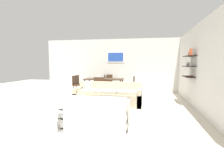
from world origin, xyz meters
TOP-DOWN VIEW (x-y plane):
  - ground_plane at (0.00, 0.00)m, footprint 18.00×18.00m
  - back_wall_unit at (0.30, 3.53)m, footprint 8.40×0.09m
  - right_wall_shelf_unit at (3.03, 0.60)m, footprint 0.34×8.20m
  - sofa_beige at (0.12, 0.34)m, footprint 2.33×0.90m
  - loveseat_white at (0.34, -2.07)m, footprint 1.46×0.90m
  - coffee_table at (0.40, -0.80)m, footprint 1.00×0.97m
  - decorative_bowl at (0.40, -0.87)m, footprint 0.39×0.39m
  - candle_jar at (0.68, -0.91)m, footprint 0.09×0.09m
  - dining_table at (-0.51, 2.40)m, footprint 1.78×0.85m
  - dining_chair_left_far at (-1.81, 2.59)m, footprint 0.44×0.44m
  - dining_chair_foot at (-0.51, 1.57)m, footprint 0.44×0.44m
  - dining_chair_right_near at (0.78, 2.21)m, footprint 0.44×0.44m
  - dining_chair_head at (-0.51, 3.23)m, footprint 0.44×0.44m
  - dining_chair_left_near at (-1.81, 2.21)m, footprint 0.44×0.44m
  - wine_glass_foot at (-0.51, 2.04)m, footprint 0.07×0.07m
  - wine_glass_head at (-0.51, 2.77)m, footprint 0.07×0.07m
  - wine_glass_left_near at (-1.18, 2.30)m, footprint 0.07×0.07m
  - wine_glass_right_near at (0.15, 2.30)m, footprint 0.06×0.06m

SIDE VIEW (x-z plane):
  - ground_plane at x=0.00m, z-range 0.00..0.00m
  - coffee_table at x=0.40m, z-range 0.00..0.38m
  - sofa_beige at x=0.12m, z-range -0.10..0.68m
  - loveseat_white at x=0.34m, z-range -0.10..0.68m
  - decorative_bowl at x=0.40m, z-range 0.38..0.44m
  - candle_jar at x=0.68m, z-range 0.38..0.47m
  - dining_chair_left_far at x=-1.81m, z-range 0.06..0.94m
  - dining_chair_foot at x=-0.51m, z-range 0.06..0.94m
  - dining_chair_right_near at x=0.78m, z-range 0.06..0.94m
  - dining_chair_head at x=-0.51m, z-range 0.06..0.94m
  - dining_chair_left_near at x=-1.81m, z-range 0.06..0.94m
  - dining_table at x=-0.51m, z-range 0.30..1.05m
  - wine_glass_head at x=-0.51m, z-range 0.78..0.94m
  - wine_glass_right_near at x=0.15m, z-range 0.78..0.95m
  - wine_glass_left_near at x=-1.18m, z-range 0.78..0.95m
  - wine_glass_foot at x=-0.51m, z-range 0.78..0.96m
  - right_wall_shelf_unit at x=3.03m, z-range 0.00..2.70m
  - back_wall_unit at x=0.30m, z-range 0.00..2.70m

